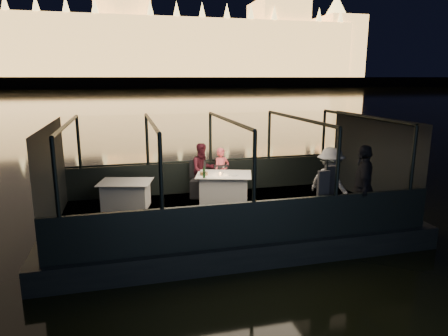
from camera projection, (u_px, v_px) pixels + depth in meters
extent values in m
plane|color=black|center=(133.00, 96.00, 85.69)|extent=(500.00, 500.00, 0.00)
cube|color=black|center=(228.00, 231.00, 10.07)|extent=(8.60, 4.40, 1.00)
cube|color=black|center=(228.00, 213.00, 9.96)|extent=(8.00, 4.00, 0.04)
cube|color=black|center=(211.00, 176.00, 11.75)|extent=(8.00, 0.08, 0.90)
cube|color=black|center=(253.00, 223.00, 7.97)|extent=(8.00, 0.08, 0.90)
cube|color=#423D33|center=(126.00, 83.00, 208.36)|extent=(400.00, 140.00, 6.00)
cube|color=white|center=(224.00, 188.00, 10.76)|extent=(1.70, 1.43, 0.77)
cube|color=white|center=(126.00, 193.00, 10.26)|extent=(1.50, 1.24, 0.69)
cube|color=black|center=(199.00, 181.00, 11.15)|extent=(0.60, 0.60, 1.00)
cube|color=black|center=(223.00, 181.00, 11.21)|extent=(0.41, 0.41, 0.86)
imported|color=#E7545E|center=(222.00, 169.00, 11.38)|extent=(0.56, 0.46, 1.35)
imported|color=#3C101B|center=(203.00, 170.00, 11.25)|extent=(0.80, 0.67, 1.50)
imported|color=silver|center=(330.00, 184.00, 9.37)|extent=(1.00, 1.27, 1.72)
imported|color=black|center=(362.00, 190.00, 8.85)|extent=(0.94, 1.19, 1.87)
cylinder|color=#143716|center=(204.00, 172.00, 10.23)|extent=(0.08, 0.08, 0.30)
cylinder|color=brown|center=(204.00, 174.00, 10.55)|extent=(0.23, 0.23, 0.08)
cylinder|color=#FF983F|center=(220.00, 174.00, 10.57)|extent=(0.06, 0.06, 0.07)
cylinder|color=silver|center=(233.00, 175.00, 10.54)|extent=(0.31, 0.31, 0.02)
cylinder|color=white|center=(202.00, 174.00, 10.63)|extent=(0.30, 0.30, 0.02)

